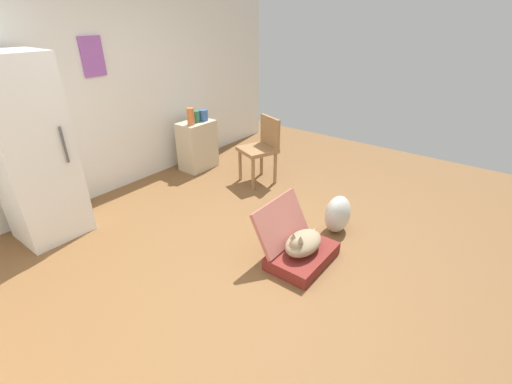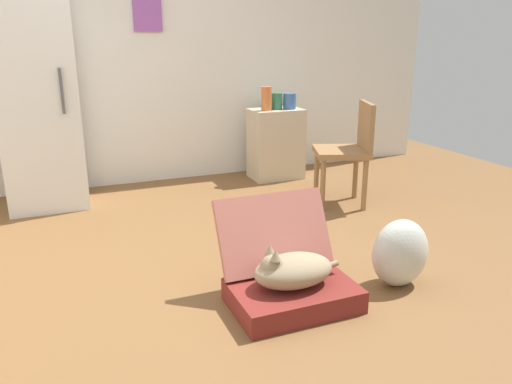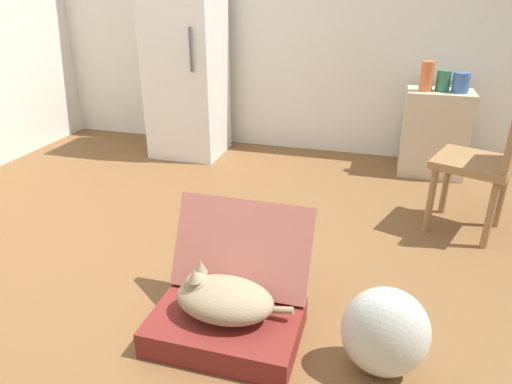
{
  "view_description": "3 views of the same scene",
  "coord_description": "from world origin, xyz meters",
  "px_view_note": "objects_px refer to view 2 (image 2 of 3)",
  "views": [
    {
      "loc": [
        -2.1,
        -1.83,
        2.1
      ],
      "look_at": [
        0.3,
        0.02,
        0.54
      ],
      "focal_mm": 24.68,
      "sensor_mm": 36.0,
      "label": 1
    },
    {
      "loc": [
        -0.84,
        -2.72,
        1.4
      ],
      "look_at": [
        0.22,
        -0.15,
        0.54
      ],
      "focal_mm": 35.29,
      "sensor_mm": 36.0,
      "label": 2
    },
    {
      "loc": [
        0.85,
        -2.1,
        1.46
      ],
      "look_at": [
        0.27,
        -0.07,
        0.52
      ],
      "focal_mm": 32.38,
      "sensor_mm": 36.0,
      "label": 3
    }
  ],
  "objects_px": {
    "side_table": "(276,144)",
    "chair": "(349,148)",
    "cat": "(291,270)",
    "vase_tall": "(266,99)",
    "plastic_bag_white": "(400,253)",
    "vase_round": "(277,101)",
    "suitcase_base": "(293,296)",
    "vase_short": "(290,101)",
    "refrigerator": "(37,99)"
  },
  "relations": [
    {
      "from": "plastic_bag_white",
      "to": "vase_tall",
      "type": "bearing_deg",
      "value": 85.57
    },
    {
      "from": "suitcase_base",
      "to": "plastic_bag_white",
      "type": "height_order",
      "value": "plastic_bag_white"
    },
    {
      "from": "refrigerator",
      "to": "vase_round",
      "type": "xyz_separation_m",
      "value": [
        2.17,
        0.04,
        -0.12
      ]
    },
    {
      "from": "cat",
      "to": "vase_tall",
      "type": "xyz_separation_m",
      "value": [
        0.88,
        2.35,
        0.6
      ]
    },
    {
      "from": "suitcase_base",
      "to": "refrigerator",
      "type": "relative_size",
      "value": 0.37
    },
    {
      "from": "plastic_bag_white",
      "to": "refrigerator",
      "type": "xyz_separation_m",
      "value": [
        -1.86,
        2.37,
        0.7
      ]
    },
    {
      "from": "vase_tall",
      "to": "chair",
      "type": "height_order",
      "value": "vase_tall"
    },
    {
      "from": "chair",
      "to": "cat",
      "type": "bearing_deg",
      "value": -20.98
    },
    {
      "from": "chair",
      "to": "vase_short",
      "type": "bearing_deg",
      "value": -154.66
    },
    {
      "from": "vase_tall",
      "to": "vase_round",
      "type": "relative_size",
      "value": 1.43
    },
    {
      "from": "plastic_bag_white",
      "to": "vase_round",
      "type": "relative_size",
      "value": 2.51
    },
    {
      "from": "suitcase_base",
      "to": "vase_short",
      "type": "relative_size",
      "value": 4.29
    },
    {
      "from": "suitcase_base",
      "to": "refrigerator",
      "type": "height_order",
      "value": "refrigerator"
    },
    {
      "from": "suitcase_base",
      "to": "chair",
      "type": "relative_size",
      "value": 0.75
    },
    {
      "from": "plastic_bag_white",
      "to": "vase_short",
      "type": "distance_m",
      "value": 2.49
    },
    {
      "from": "refrigerator",
      "to": "vase_round",
      "type": "bearing_deg",
      "value": 0.97
    },
    {
      "from": "vase_round",
      "to": "chair",
      "type": "xyz_separation_m",
      "value": [
        0.21,
        -1.0,
        -0.29
      ]
    },
    {
      "from": "plastic_bag_white",
      "to": "suitcase_base",
      "type": "bearing_deg",
      "value": 178.85
    },
    {
      "from": "cat",
      "to": "vase_tall",
      "type": "relative_size",
      "value": 2.26
    },
    {
      "from": "plastic_bag_white",
      "to": "chair",
      "type": "distance_m",
      "value": 1.52
    },
    {
      "from": "side_table",
      "to": "vase_round",
      "type": "relative_size",
      "value": 4.36
    },
    {
      "from": "refrigerator",
      "to": "chair",
      "type": "xyz_separation_m",
      "value": [
        2.39,
        -0.97,
        -0.41
      ]
    },
    {
      "from": "vase_tall",
      "to": "vase_round",
      "type": "height_order",
      "value": "vase_tall"
    },
    {
      "from": "chair",
      "to": "side_table",
      "type": "bearing_deg",
      "value": -147.76
    },
    {
      "from": "vase_short",
      "to": "chair",
      "type": "distance_m",
      "value": 1.03
    },
    {
      "from": "plastic_bag_white",
      "to": "refrigerator",
      "type": "relative_size",
      "value": 0.22
    },
    {
      "from": "suitcase_base",
      "to": "chair",
      "type": "bearing_deg",
      "value": 48.95
    },
    {
      "from": "vase_tall",
      "to": "plastic_bag_white",
      "type": "bearing_deg",
      "value": -94.43
    },
    {
      "from": "vase_tall",
      "to": "chair",
      "type": "distance_m",
      "value": 1.08
    },
    {
      "from": "plastic_bag_white",
      "to": "refrigerator",
      "type": "height_order",
      "value": "refrigerator"
    },
    {
      "from": "chair",
      "to": "suitcase_base",
      "type": "bearing_deg",
      "value": -20.71
    },
    {
      "from": "vase_round",
      "to": "side_table",
      "type": "bearing_deg",
      "value": 90.0
    },
    {
      "from": "refrigerator",
      "to": "plastic_bag_white",
      "type": "bearing_deg",
      "value": -51.8
    },
    {
      "from": "plastic_bag_white",
      "to": "vase_short",
      "type": "relative_size",
      "value": 2.63
    },
    {
      "from": "plastic_bag_white",
      "to": "vase_round",
      "type": "bearing_deg",
      "value": 82.6
    },
    {
      "from": "vase_short",
      "to": "vase_round",
      "type": "distance_m",
      "value": 0.13
    },
    {
      "from": "side_table",
      "to": "vase_round",
      "type": "height_order",
      "value": "vase_round"
    },
    {
      "from": "side_table",
      "to": "vase_short",
      "type": "relative_size",
      "value": 4.56
    },
    {
      "from": "side_table",
      "to": "chair",
      "type": "bearing_deg",
      "value": -78.11
    },
    {
      "from": "plastic_bag_white",
      "to": "refrigerator",
      "type": "distance_m",
      "value": 3.09
    },
    {
      "from": "side_table",
      "to": "chair",
      "type": "distance_m",
      "value": 1.05
    },
    {
      "from": "suitcase_base",
      "to": "vase_tall",
      "type": "height_order",
      "value": "vase_tall"
    },
    {
      "from": "cat",
      "to": "vase_tall",
      "type": "distance_m",
      "value": 2.58
    },
    {
      "from": "vase_short",
      "to": "suitcase_base",
      "type": "bearing_deg",
      "value": -115.35
    },
    {
      "from": "cat",
      "to": "vase_short",
      "type": "height_order",
      "value": "vase_short"
    },
    {
      "from": "suitcase_base",
      "to": "vase_round",
      "type": "relative_size",
      "value": 4.09
    },
    {
      "from": "side_table",
      "to": "vase_round",
      "type": "bearing_deg",
      "value": -90.0
    },
    {
      "from": "suitcase_base",
      "to": "plastic_bag_white",
      "type": "distance_m",
      "value": 0.69
    },
    {
      "from": "refrigerator",
      "to": "vase_round",
      "type": "height_order",
      "value": "refrigerator"
    },
    {
      "from": "cat",
      "to": "vase_tall",
      "type": "bearing_deg",
      "value": 69.61
    }
  ]
}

